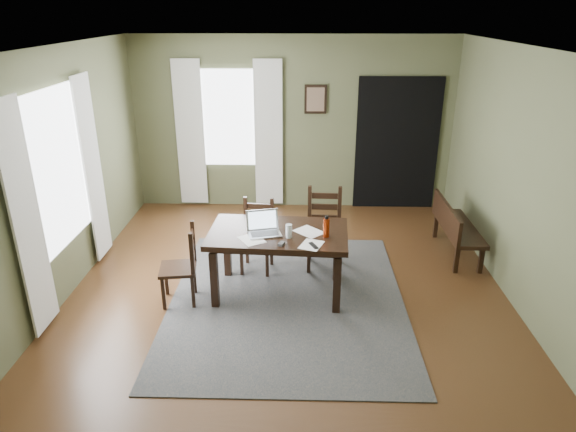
{
  "coord_description": "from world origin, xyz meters",
  "views": [
    {
      "loc": [
        0.15,
        -5.0,
        3.07
      ],
      "look_at": [
        0.0,
        0.3,
        0.9
      ],
      "focal_mm": 32.0,
      "sensor_mm": 36.0,
      "label": 1
    }
  ],
  "objects_px": {
    "chair_end": "(182,266)",
    "water_bottle": "(326,227)",
    "dining_table": "(278,239)",
    "chair_back_left": "(257,236)",
    "bench": "(454,225)",
    "chair_back_right": "(324,229)",
    "laptop": "(263,227)"
  },
  "relations": [
    {
      "from": "chair_end",
      "to": "water_bottle",
      "type": "xyz_separation_m",
      "value": [
        1.56,
        0.09,
        0.44
      ]
    },
    {
      "from": "chair_end",
      "to": "water_bottle",
      "type": "distance_m",
      "value": 1.63
    },
    {
      "from": "dining_table",
      "to": "chair_back_left",
      "type": "distance_m",
      "value": 0.7
    },
    {
      "from": "bench",
      "to": "dining_table",
      "type": "bearing_deg",
      "value": 115.48
    },
    {
      "from": "chair_back_left",
      "to": "chair_end",
      "type": "bearing_deg",
      "value": -126.75
    },
    {
      "from": "chair_back_right",
      "to": "bench",
      "type": "height_order",
      "value": "chair_back_right"
    },
    {
      "from": "chair_back_left",
      "to": "water_bottle",
      "type": "relative_size",
      "value": 3.73
    },
    {
      "from": "chair_back_right",
      "to": "chair_end",
      "type": "bearing_deg",
      "value": -147.47
    },
    {
      "from": "chair_back_right",
      "to": "dining_table",
      "type": "bearing_deg",
      "value": -124.93
    },
    {
      "from": "chair_end",
      "to": "chair_back_left",
      "type": "bearing_deg",
      "value": 128.45
    },
    {
      "from": "chair_end",
      "to": "laptop",
      "type": "height_order",
      "value": "laptop"
    },
    {
      "from": "chair_end",
      "to": "chair_back_right",
      "type": "distance_m",
      "value": 1.83
    },
    {
      "from": "dining_table",
      "to": "chair_end",
      "type": "height_order",
      "value": "chair_end"
    },
    {
      "from": "dining_table",
      "to": "water_bottle",
      "type": "xyz_separation_m",
      "value": [
        0.52,
        -0.12,
        0.2
      ]
    },
    {
      "from": "chair_back_right",
      "to": "bench",
      "type": "xyz_separation_m",
      "value": [
        1.72,
        0.37,
        -0.07
      ]
    },
    {
      "from": "chair_end",
      "to": "water_bottle",
      "type": "relative_size",
      "value": 3.71
    },
    {
      "from": "dining_table",
      "to": "chair_back_left",
      "type": "relative_size",
      "value": 1.76
    },
    {
      "from": "chair_back_left",
      "to": "water_bottle",
      "type": "height_order",
      "value": "water_bottle"
    },
    {
      "from": "chair_end",
      "to": "chair_back_left",
      "type": "xyz_separation_m",
      "value": [
        0.76,
        0.8,
        0.0
      ]
    },
    {
      "from": "chair_back_left",
      "to": "laptop",
      "type": "height_order",
      "value": "laptop"
    },
    {
      "from": "dining_table",
      "to": "water_bottle",
      "type": "height_order",
      "value": "water_bottle"
    },
    {
      "from": "chair_back_left",
      "to": "laptop",
      "type": "relative_size",
      "value": 2.19
    },
    {
      "from": "dining_table",
      "to": "chair_back_left",
      "type": "bearing_deg",
      "value": 119.58
    },
    {
      "from": "chair_end",
      "to": "water_bottle",
      "type": "bearing_deg",
      "value": 85.15
    },
    {
      "from": "water_bottle",
      "to": "bench",
      "type": "bearing_deg",
      "value": 34.6
    },
    {
      "from": "laptop",
      "to": "water_bottle",
      "type": "height_order",
      "value": "same"
    },
    {
      "from": "dining_table",
      "to": "chair_back_right",
      "type": "relative_size",
      "value": 1.57
    },
    {
      "from": "water_bottle",
      "to": "chair_back_right",
      "type": "bearing_deg",
      "value": 88.86
    },
    {
      "from": "dining_table",
      "to": "laptop",
      "type": "relative_size",
      "value": 3.87
    },
    {
      "from": "chair_end",
      "to": "laptop",
      "type": "relative_size",
      "value": 2.18
    },
    {
      "from": "chair_end",
      "to": "bench",
      "type": "xyz_separation_m",
      "value": [
        3.31,
        1.29,
        -0.02
      ]
    },
    {
      "from": "laptop",
      "to": "bench",
      "type": "bearing_deg",
      "value": 10.39
    }
  ]
}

